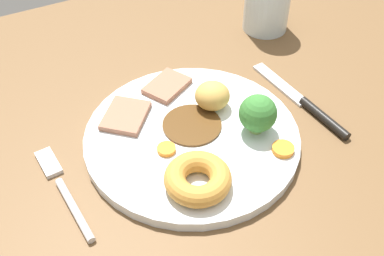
% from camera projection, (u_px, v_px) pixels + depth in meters
% --- Properties ---
extents(dining_table, '(1.20, 0.84, 0.04)m').
position_uv_depth(dining_table, '(207.00, 145.00, 0.62)').
color(dining_table, brown).
rests_on(dining_table, ground).
extents(dinner_plate, '(0.27, 0.27, 0.01)m').
position_uv_depth(dinner_plate, '(192.00, 138.00, 0.60)').
color(dinner_plate, white).
rests_on(dinner_plate, dining_table).
extents(gravy_pool, '(0.08, 0.08, 0.00)m').
position_uv_depth(gravy_pool, '(192.00, 125.00, 0.60)').
color(gravy_pool, '#563819').
rests_on(gravy_pool, dinner_plate).
extents(meat_slice_main, '(0.08, 0.08, 0.01)m').
position_uv_depth(meat_slice_main, '(126.00, 116.00, 0.61)').
color(meat_slice_main, '#9E664C').
rests_on(meat_slice_main, dinner_plate).
extents(meat_slice_under, '(0.07, 0.07, 0.01)m').
position_uv_depth(meat_slice_under, '(167.00, 86.00, 0.65)').
color(meat_slice_under, '#9E664C').
rests_on(meat_slice_under, dinner_plate).
extents(yorkshire_pudding, '(0.08, 0.08, 0.02)m').
position_uv_depth(yorkshire_pudding, '(198.00, 179.00, 0.52)').
color(yorkshire_pudding, '#C68938').
rests_on(yorkshire_pudding, dinner_plate).
extents(roast_potato_left, '(0.06, 0.06, 0.04)m').
position_uv_depth(roast_potato_left, '(212.00, 96.00, 0.62)').
color(roast_potato_left, tan).
rests_on(roast_potato_left, dinner_plate).
extents(carrot_coin_front, '(0.03, 0.03, 0.01)m').
position_uv_depth(carrot_coin_front, '(283.00, 149.00, 0.57)').
color(carrot_coin_front, orange).
rests_on(carrot_coin_front, dinner_plate).
extents(carrot_coin_back, '(0.02, 0.02, 0.01)m').
position_uv_depth(carrot_coin_back, '(166.00, 149.00, 0.57)').
color(carrot_coin_back, orange).
rests_on(carrot_coin_back, dinner_plate).
extents(broccoli_floret, '(0.05, 0.05, 0.05)m').
position_uv_depth(broccoli_floret, '(258.00, 114.00, 0.58)').
color(broccoli_floret, '#8CB766').
rests_on(broccoli_floret, dinner_plate).
extents(fork, '(0.03, 0.15, 0.01)m').
position_uv_depth(fork, '(63.00, 189.00, 0.54)').
color(fork, silver).
rests_on(fork, dining_table).
extents(knife, '(0.03, 0.19, 0.01)m').
position_uv_depth(knife, '(307.00, 105.00, 0.65)').
color(knife, black).
rests_on(knife, dining_table).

